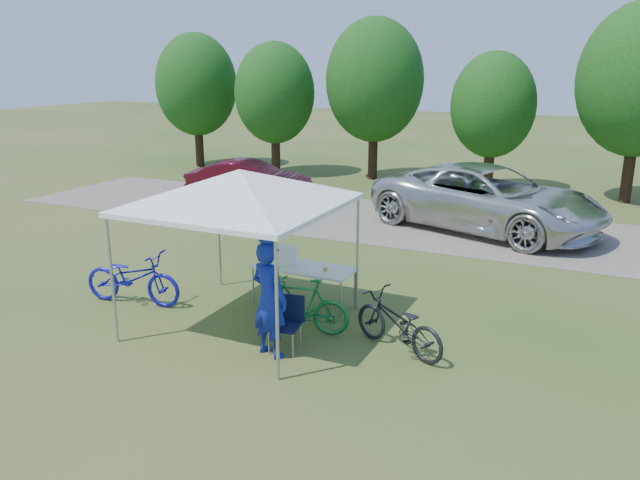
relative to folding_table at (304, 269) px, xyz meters
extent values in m
plane|color=#2D5119|center=(-0.56, -1.19, -0.73)|extent=(100.00, 100.00, 0.00)
cube|color=gray|center=(-0.56, 6.81, -0.72)|extent=(24.00, 5.00, 0.02)
cylinder|color=#A5A5AA|center=(-2.06, -2.69, 0.32)|extent=(0.05, 0.05, 2.10)
cylinder|color=#A5A5AA|center=(0.94, -2.69, 0.32)|extent=(0.05, 0.05, 2.10)
cylinder|color=#A5A5AA|center=(-2.06, 0.31, 0.32)|extent=(0.05, 0.05, 2.10)
cylinder|color=#A5A5AA|center=(0.94, 0.31, 0.32)|extent=(0.05, 0.05, 2.10)
cube|color=white|center=(-0.56, -1.19, 1.41)|extent=(3.15, 3.15, 0.08)
pyramid|color=white|center=(-0.56, -1.19, 2.00)|extent=(4.53, 4.53, 0.55)
cylinder|color=#382314|center=(-11.56, 12.81, 0.21)|extent=(0.36, 0.36, 1.89)
ellipsoid|color=#144711|center=(-11.56, 12.81, 2.78)|extent=(3.46, 3.46, 4.32)
cylinder|color=#382314|center=(-7.56, 12.51, 0.14)|extent=(0.36, 0.36, 1.75)
ellipsoid|color=#144711|center=(-7.56, 12.51, 2.52)|extent=(3.20, 3.20, 4.00)
cylinder|color=#382314|center=(-3.56, 13.11, 0.28)|extent=(0.36, 0.36, 2.03)
ellipsoid|color=#144711|center=(-3.56, 13.11, 3.04)|extent=(3.71, 3.71, 4.64)
cylinder|color=#382314|center=(0.94, 12.91, 0.07)|extent=(0.36, 0.36, 1.61)
ellipsoid|color=#144711|center=(0.94, 12.91, 2.26)|extent=(2.94, 2.94, 3.68)
cylinder|color=#382314|center=(5.44, 12.61, 0.32)|extent=(0.36, 0.36, 2.10)
cube|color=white|center=(0.00, 0.00, 0.02)|extent=(1.89, 0.79, 0.04)
cylinder|color=#A5A5AA|center=(-0.89, -0.34, -0.37)|extent=(0.04, 0.04, 0.73)
cylinder|color=#A5A5AA|center=(0.89, -0.34, -0.37)|extent=(0.04, 0.04, 0.73)
cylinder|color=#A5A5AA|center=(-0.89, 0.34, -0.37)|extent=(0.04, 0.04, 0.73)
cylinder|color=#A5A5AA|center=(0.89, 0.34, -0.37)|extent=(0.04, 0.04, 0.73)
cube|color=black|center=(0.58, -1.82, -0.32)|extent=(0.51, 0.51, 0.04)
cube|color=black|center=(0.58, -1.60, -0.08)|extent=(0.45, 0.11, 0.44)
cylinder|color=#A5A5AA|center=(0.38, -2.02, -0.54)|extent=(0.02, 0.02, 0.40)
cylinder|color=#A5A5AA|center=(0.78, -2.02, -0.54)|extent=(0.02, 0.02, 0.40)
cylinder|color=#A5A5AA|center=(0.38, -1.62, -0.54)|extent=(0.02, 0.02, 0.40)
cylinder|color=#A5A5AA|center=(0.78, -1.62, -0.54)|extent=(0.02, 0.02, 0.40)
cube|color=white|center=(-0.46, 0.00, 0.20)|extent=(0.46, 0.31, 0.31)
cube|color=white|center=(-0.46, 0.00, 0.37)|extent=(0.48, 0.33, 0.04)
cylinder|color=gold|center=(0.46, -0.05, 0.07)|extent=(0.08, 0.08, 0.06)
imported|color=#122297|center=(0.44, -2.03, 0.19)|extent=(0.77, 0.62, 1.85)
imported|color=#1413AE|center=(-2.97, -1.25, -0.22)|extent=(2.03, 0.97, 1.02)
imported|color=#1A7936|center=(0.51, -1.07, -0.25)|extent=(1.68, 0.75, 0.97)
imported|color=black|center=(2.19, -1.06, -0.27)|extent=(1.88, 1.28, 0.93)
imported|color=silver|center=(2.00, 7.04, 0.16)|extent=(6.85, 4.70, 1.74)
imported|color=#4E0D19|center=(-5.70, 7.43, -0.05)|extent=(4.27, 2.35, 1.34)
camera|label=1|loc=(4.93, -9.76, 3.66)|focal=35.00mm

